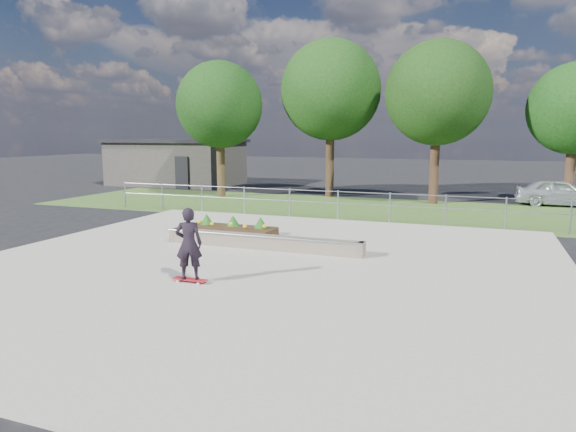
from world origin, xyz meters
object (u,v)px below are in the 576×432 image
object	(u,v)px
skateboarder	(189,244)
parked_car	(559,192)
grind_ledge	(262,242)
planter_bed	(230,229)

from	to	relation	value
skateboarder	parked_car	world-z (taller)	skateboarder
grind_ledge	skateboarder	xyz separation A→B (m)	(-0.14, -3.70, 0.67)
parked_car	grind_ledge	bearing A→B (deg)	144.69
grind_ledge	parked_car	bearing A→B (deg)	55.39
planter_bed	skateboarder	size ratio (longest dim) A/B	1.78
parked_car	skateboarder	bearing A→B (deg)	150.52
planter_bed	skateboarder	world-z (taller)	skateboarder
skateboarder	grind_ledge	bearing A→B (deg)	87.89
grind_ledge	planter_bed	bearing A→B (deg)	138.51
grind_ledge	planter_bed	distance (m)	2.46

